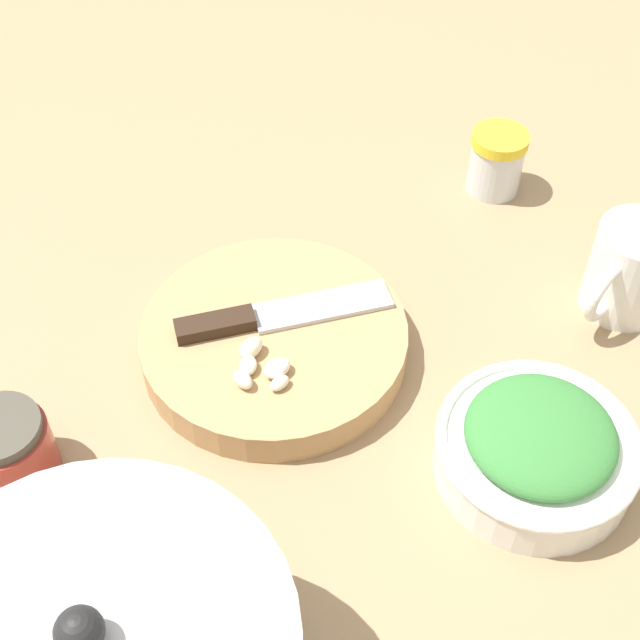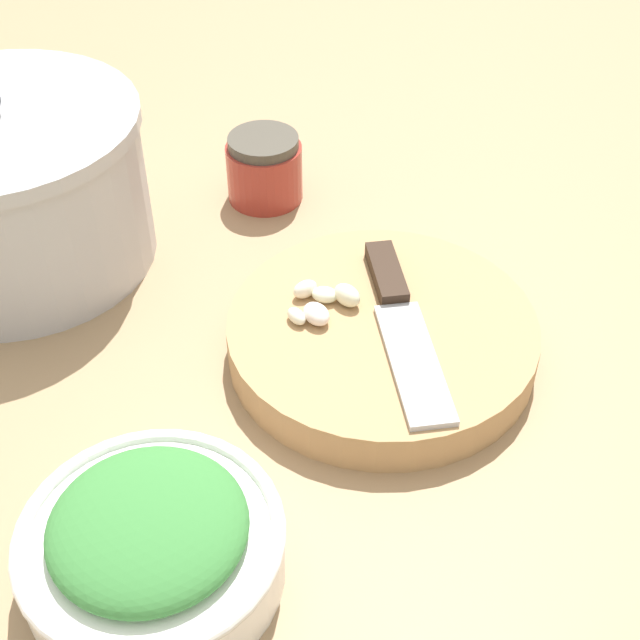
# 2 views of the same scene
# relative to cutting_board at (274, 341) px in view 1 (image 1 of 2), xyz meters

# --- Properties ---
(ground_plane) EXTENTS (5.00, 5.00, 0.00)m
(ground_plane) POSITION_rel_cutting_board_xyz_m (-0.04, 0.06, -0.02)
(ground_plane) COLOR #997A56
(cutting_board) EXTENTS (0.24, 0.24, 0.03)m
(cutting_board) POSITION_rel_cutting_board_xyz_m (0.00, 0.00, 0.00)
(cutting_board) COLOR tan
(cutting_board) RESTS_ON ground_plane
(chef_knife) EXTENTS (0.19, 0.09, 0.01)m
(chef_knife) POSITION_rel_cutting_board_xyz_m (-0.01, -0.01, 0.02)
(chef_knife) COLOR black
(chef_knife) RESTS_ON cutting_board
(garlic_cloves) EXTENTS (0.05, 0.06, 0.02)m
(garlic_cloves) POSITION_rel_cutting_board_xyz_m (0.04, 0.03, 0.02)
(garlic_cloves) COLOR #EBE8C1
(garlic_cloves) RESTS_ON cutting_board
(herb_bowl) EXTENTS (0.16, 0.16, 0.06)m
(herb_bowl) POSITION_rel_cutting_board_xyz_m (-0.10, 0.22, 0.01)
(herb_bowl) COLOR silver
(herb_bowl) RESTS_ON ground_plane
(spice_jar) EXTENTS (0.06, 0.06, 0.07)m
(spice_jar) POSITION_rel_cutting_board_xyz_m (-0.32, -0.06, 0.02)
(spice_jar) COLOR silver
(spice_jar) RESTS_ON ground_plane
(coffee_mug) EXTENTS (0.11, 0.08, 0.09)m
(coffee_mug) POSITION_rel_cutting_board_xyz_m (-0.30, 0.14, 0.03)
(coffee_mug) COLOR silver
(coffee_mug) RESTS_ON ground_plane
(honey_jar) EXTENTS (0.07, 0.07, 0.06)m
(honey_jar) POSITION_rel_cutting_board_xyz_m (0.24, -0.02, 0.02)
(honey_jar) COLOR #9E3328
(honey_jar) RESTS_ON ground_plane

